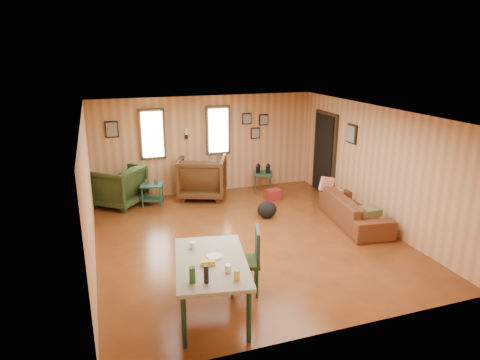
% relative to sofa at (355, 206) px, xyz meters
% --- Properties ---
extents(room, '(5.54, 6.04, 2.44)m').
position_rel_sofa_xyz_m(room, '(-2.17, 0.30, 0.81)').
color(room, brown).
rests_on(room, ground).
extents(sofa, '(0.87, 2.08, 0.79)m').
position_rel_sofa_xyz_m(sofa, '(0.00, 0.00, 0.00)').
color(sofa, brown).
rests_on(sofa, ground).
extents(recliner_brown, '(1.38, 1.34, 1.12)m').
position_rel_sofa_xyz_m(recliner_brown, '(-2.55, 2.62, 0.16)').
color(recliner_brown, '#462B15').
rests_on(recliner_brown, ground).
extents(recliner_green, '(1.33, 1.34, 1.01)m').
position_rel_sofa_xyz_m(recliner_green, '(-4.52, 2.69, 0.11)').
color(recliner_green, '#293A1A').
rests_on(recliner_green, ground).
extents(end_table, '(0.59, 0.56, 0.62)m').
position_rel_sofa_xyz_m(end_table, '(-3.78, 2.45, -0.05)').
color(end_table, '#214B3B').
rests_on(end_table, ground).
extents(side_table, '(0.61, 0.61, 0.76)m').
position_rel_sofa_xyz_m(side_table, '(-1.02, 2.54, 0.12)').
color(side_table, '#214B3B').
rests_on(side_table, ground).
extents(cooler, '(0.38, 0.29, 0.25)m').
position_rel_sofa_xyz_m(cooler, '(-1.00, 1.89, -0.27)').
color(cooler, maroon).
rests_on(cooler, ground).
extents(backpack, '(0.48, 0.39, 0.37)m').
position_rel_sofa_xyz_m(backpack, '(-1.58, 0.87, -0.21)').
color(backpack, black).
rests_on(backpack, ground).
extents(sofa_pillows, '(0.42, 1.75, 0.37)m').
position_rel_sofa_xyz_m(sofa_pillows, '(-0.08, 0.15, 0.11)').
color(sofa_pillows, brown).
rests_on(sofa_pillows, sofa).
extents(dining_table, '(1.18, 1.68, 1.02)m').
position_rel_sofa_xyz_m(dining_table, '(-3.60, -2.10, 0.32)').
color(dining_table, gray).
rests_on(dining_table, ground).
extents(dining_chair, '(0.56, 0.56, 1.00)m').
position_rel_sofa_xyz_m(dining_chair, '(-2.93, -1.73, 0.17)').
color(dining_chair, '#293A1A').
rests_on(dining_chair, ground).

